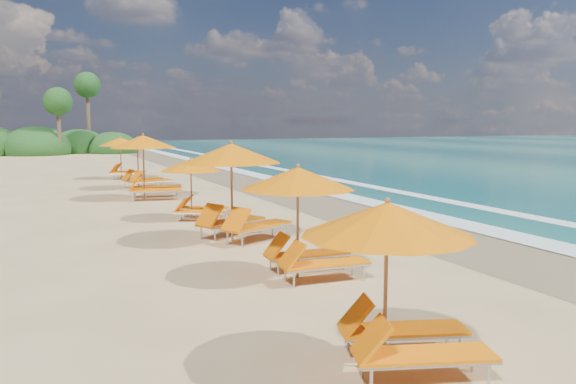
{
  "coord_description": "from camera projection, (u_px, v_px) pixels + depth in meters",
  "views": [
    {
      "loc": [
        -6.54,
        -14.5,
        3.18
      ],
      "look_at": [
        0.0,
        0.0,
        1.2
      ],
      "focal_mm": 35.67,
      "sensor_mm": 36.0,
      "label": 1
    }
  ],
  "objects": [
    {
      "name": "surf_foam",
      "position": [
        472.0,
        217.0,
        18.91
      ],
      "size": [
        4.0,
        160.0,
        0.01
      ],
      "color": "white",
      "rests_on": "ground"
    },
    {
      "name": "station_3",
      "position": [
        306.0,
        214.0,
        11.58
      ],
      "size": [
        2.61,
        2.43,
        2.33
      ],
      "rotation": [
        0.0,
        0.0,
        -0.06
      ],
      "color": "olive",
      "rests_on": "ground"
    },
    {
      "name": "station_6",
      "position": [
        149.0,
        162.0,
        23.34
      ],
      "size": [
        3.27,
        3.13,
        2.69
      ],
      "rotation": [
        0.0,
        0.0,
        -0.21
      ],
      "color": "olive",
      "rests_on": "ground"
    },
    {
      "name": "ground",
      "position": [
        288.0,
        234.0,
        16.18
      ],
      "size": [
        160.0,
        160.0,
        0.0
      ],
      "primitive_type": "plane",
      "color": "tan",
      "rests_on": "ground"
    },
    {
      "name": "station_5",
      "position": [
        196.0,
        185.0,
        18.49
      ],
      "size": [
        2.7,
        2.7,
        2.02
      ],
      "rotation": [
        0.0,
        0.0,
        -0.5
      ],
      "color": "olive",
      "rests_on": "ground"
    },
    {
      "name": "wet_sand",
      "position": [
        405.0,
        224.0,
        17.81
      ],
      "size": [
        4.0,
        160.0,
        0.01
      ],
      "primitive_type": "cube",
      "color": "#866F4F",
      "rests_on": "ground"
    },
    {
      "name": "station_7",
      "position": [
        142.0,
        159.0,
        26.99
      ],
      "size": [
        3.05,
        2.94,
        2.47
      ],
      "rotation": [
        0.0,
        0.0,
        0.25
      ],
      "color": "olive",
      "rests_on": "ground"
    },
    {
      "name": "station_4",
      "position": [
        237.0,
        185.0,
        15.19
      ],
      "size": [
        3.51,
        3.48,
        2.68
      ],
      "rotation": [
        0.0,
        0.0,
        0.43
      ],
      "color": "olive",
      "rests_on": "ground"
    },
    {
      "name": "station_8",
      "position": [
        124.0,
        155.0,
        31.56
      ],
      "size": [
        3.04,
        3.0,
        2.35
      ],
      "rotation": [
        0.0,
        0.0,
        -0.38
      ],
      "color": "olive",
      "rests_on": "ground"
    },
    {
      "name": "station_2",
      "position": [
        399.0,
        274.0,
        7.25
      ],
      "size": [
        2.84,
        2.78,
        2.23
      ],
      "rotation": [
        0.0,
        0.0,
        -0.32
      ],
      "color": "olive",
      "rests_on": "ground"
    }
  ]
}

